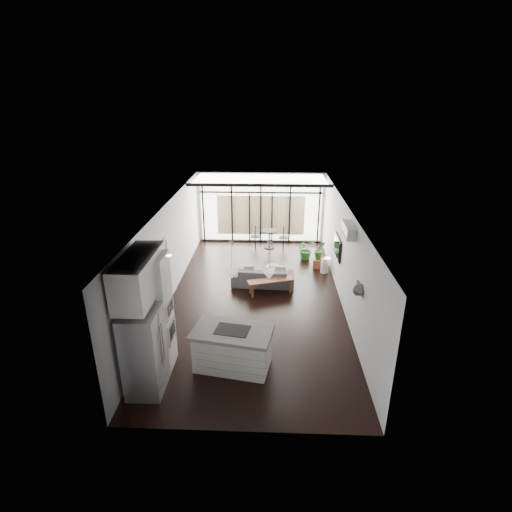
# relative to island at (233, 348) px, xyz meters

# --- Properties ---
(floor) EXTENTS (5.00, 10.00, 0.00)m
(floor) POSITION_rel_island_xyz_m (0.37, 3.14, -0.47)
(floor) COLOR black
(floor) RESTS_ON ground
(ceiling) EXTENTS (5.00, 10.00, 0.00)m
(ceiling) POSITION_rel_island_xyz_m (0.37, 3.14, 2.33)
(ceiling) COLOR silver
(ceiling) RESTS_ON ground
(wall_left) EXTENTS (0.02, 10.00, 2.80)m
(wall_left) POSITION_rel_island_xyz_m (-2.13, 3.14, 0.93)
(wall_left) COLOR silver
(wall_left) RESTS_ON ground
(wall_right) EXTENTS (0.02, 10.00, 2.80)m
(wall_right) POSITION_rel_island_xyz_m (2.87, 3.14, 0.93)
(wall_right) COLOR silver
(wall_right) RESTS_ON ground
(wall_back) EXTENTS (5.00, 0.02, 2.80)m
(wall_back) POSITION_rel_island_xyz_m (0.37, 8.14, 0.93)
(wall_back) COLOR silver
(wall_back) RESTS_ON ground
(wall_front) EXTENTS (5.00, 0.02, 2.80)m
(wall_front) POSITION_rel_island_xyz_m (0.37, -1.86, 0.93)
(wall_front) COLOR silver
(wall_front) RESTS_ON ground
(glazing) EXTENTS (5.00, 0.20, 2.80)m
(glazing) POSITION_rel_island_xyz_m (0.37, 8.02, 0.93)
(glazing) COLOR black
(glazing) RESTS_ON ground
(skylight) EXTENTS (4.70, 1.90, 0.06)m
(skylight) POSITION_rel_island_xyz_m (0.37, 7.14, 2.30)
(skylight) COLOR silver
(skylight) RESTS_ON ceiling
(neighbour_building) EXTENTS (3.50, 0.02, 1.60)m
(neighbour_building) POSITION_rel_island_xyz_m (0.37, 8.09, 0.63)
(neighbour_building) COLOR beige
(neighbour_building) RESTS_ON ground
(island) EXTENTS (1.86, 1.30, 0.93)m
(island) POSITION_rel_island_xyz_m (0.00, 0.00, 0.00)
(island) COLOR silver
(island) RESTS_ON floor
(cooktop) EXTENTS (0.80, 0.61, 0.01)m
(cooktop) POSITION_rel_island_xyz_m (0.00, 0.00, 0.47)
(cooktop) COLOR black
(cooktop) RESTS_ON island
(fridge) EXTENTS (0.70, 0.88, 1.81)m
(fridge) POSITION_rel_island_xyz_m (-1.68, -0.81, 0.44)
(fridge) COLOR gray
(fridge) RESTS_ON floor
(appliance_column) EXTENTS (0.68, 0.72, 2.64)m
(appliance_column) POSITION_rel_island_xyz_m (-1.66, -0.01, 0.86)
(appliance_column) COLOR silver
(appliance_column) RESTS_ON floor
(upper_cabinets) EXTENTS (0.62, 1.75, 0.86)m
(upper_cabinets) POSITION_rel_island_xyz_m (-1.75, -0.36, 1.88)
(upper_cabinets) COLOR silver
(upper_cabinets) RESTS_ON wall_left
(pendant_left) EXTENTS (0.26, 0.26, 0.18)m
(pendant_left) POSITION_rel_island_xyz_m (-0.03, 0.49, 1.55)
(pendant_left) COLOR silver
(pendant_left) RESTS_ON ceiling
(pendant_right) EXTENTS (0.26, 0.26, 0.18)m
(pendant_right) POSITION_rel_island_xyz_m (0.77, 0.49, 1.55)
(pendant_right) COLOR silver
(pendant_right) RESTS_ON ceiling
(sofa) EXTENTS (1.99, 0.67, 0.77)m
(sofa) POSITION_rel_island_xyz_m (0.56, 4.12, -0.08)
(sofa) COLOR #4D4D50
(sofa) RESTS_ON floor
(console_bench) EXTENTS (1.44, 0.77, 0.45)m
(console_bench) POSITION_rel_island_xyz_m (0.80, 3.53, -0.24)
(console_bench) COLOR brown
(console_bench) RESTS_ON floor
(pouf) EXTENTS (0.53, 0.53, 0.37)m
(pouf) POSITION_rel_island_xyz_m (0.86, 4.72, -0.28)
(pouf) COLOR beige
(pouf) RESTS_ON floor
(crate) EXTENTS (0.45, 0.45, 0.31)m
(crate) POSITION_rel_island_xyz_m (2.48, 5.55, -0.31)
(crate) COLOR brown
(crate) RESTS_ON floor
(plant_tall) EXTENTS (0.92, 0.96, 0.59)m
(plant_tall) POSITION_rel_island_xyz_m (2.07, 6.28, -0.17)
(plant_tall) COLOR #2D6D2C
(plant_tall) RESTS_ON floor
(plant_crate) EXTENTS (0.45, 0.71, 0.29)m
(plant_crate) POSITION_rel_island_xyz_m (2.48, 5.55, -0.01)
(plant_crate) COLOR #2D6D2C
(plant_crate) RESTS_ON crate
(milk_can) EXTENTS (0.26, 0.26, 0.50)m
(milk_can) POSITION_rel_island_xyz_m (2.62, 5.11, -0.22)
(milk_can) COLOR silver
(milk_can) RESTS_ON floor
(bistro_set) EXTENTS (1.46, 0.68, 0.68)m
(bistro_set) POSITION_rel_island_xyz_m (0.73, 7.37, -0.13)
(bistro_set) COLOR black
(bistro_set) RESTS_ON floor
(tv) EXTENTS (0.05, 1.10, 0.65)m
(tv) POSITION_rel_island_xyz_m (2.83, 4.14, 0.83)
(tv) COLOR black
(tv) RESTS_ON wall_right
(ac_unit) EXTENTS (0.22, 0.90, 0.30)m
(ac_unit) POSITION_rel_island_xyz_m (2.75, 2.34, 1.98)
(ac_unit) COLOR silver
(ac_unit) RESTS_ON wall_right
(framed_art) EXTENTS (0.04, 0.70, 0.90)m
(framed_art) POSITION_rel_island_xyz_m (-2.10, 2.64, 1.08)
(framed_art) COLOR black
(framed_art) RESTS_ON wall_left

